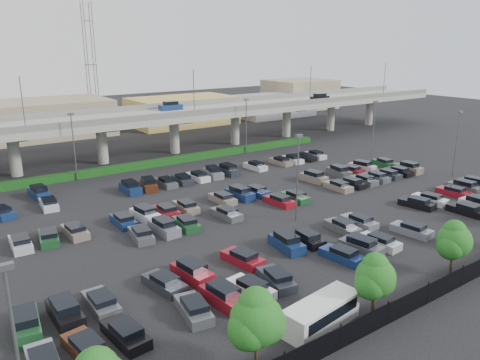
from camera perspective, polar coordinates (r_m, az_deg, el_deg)
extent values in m
plane|color=black|center=(61.79, 1.86, -2.72)|extent=(280.00, 280.00, 0.00)
cube|color=gray|center=(87.02, -11.04, 7.50)|extent=(150.00, 13.00, 1.10)
cube|color=slate|center=(81.28, -9.22, 7.73)|extent=(150.00, 0.50, 1.00)
cube|color=slate|center=(92.56, -12.72, 8.57)|extent=(150.00, 0.50, 1.00)
cylinder|color=gray|center=(81.16, -25.79, 2.73)|extent=(1.80, 1.80, 6.70)
cube|color=slate|center=(80.57, -26.07, 4.91)|extent=(2.60, 9.75, 0.50)
cylinder|color=gray|center=(84.45, -16.46, 4.17)|extent=(1.80, 1.80, 6.70)
cube|color=slate|center=(83.88, -16.63, 6.28)|extent=(2.60, 9.75, 0.50)
cylinder|color=gray|center=(89.82, -8.00, 5.38)|extent=(1.80, 1.80, 6.70)
cube|color=slate|center=(89.29, -8.08, 7.37)|extent=(2.60, 9.75, 0.50)
cylinder|color=gray|center=(96.94, -0.62, 6.34)|extent=(1.80, 1.80, 6.70)
cube|color=slate|center=(96.44, -0.62, 8.18)|extent=(2.60, 9.75, 0.50)
cylinder|color=gray|center=(105.44, 5.69, 7.07)|extent=(1.80, 1.80, 6.70)
cube|color=slate|center=(104.98, 5.74, 8.77)|extent=(2.60, 9.75, 0.50)
cylinder|color=gray|center=(115.02, 11.02, 7.62)|extent=(1.80, 1.80, 6.70)
cube|color=slate|center=(114.60, 11.10, 9.18)|extent=(2.60, 9.75, 0.50)
cylinder|color=gray|center=(125.44, 15.50, 8.04)|extent=(1.80, 1.80, 6.70)
cube|color=slate|center=(125.05, 15.61, 9.46)|extent=(2.60, 9.75, 0.50)
cube|color=navy|center=(92.13, -8.45, 8.77)|extent=(4.40, 1.82, 1.05)
cube|color=black|center=(92.03, -8.47, 9.28)|extent=(2.60, 1.60, 0.65)
cube|color=black|center=(107.33, 9.70, 9.77)|extent=(4.40, 1.82, 1.05)
cube|color=black|center=(107.25, 9.72, 10.20)|extent=(2.60, 1.60, 0.65)
cylinder|color=#4F5055|center=(74.04, -24.97, 8.35)|extent=(0.14, 0.14, 8.00)
cylinder|color=#4F5055|center=(83.78, -5.65, 10.52)|extent=(0.14, 0.14, 8.00)
cylinder|color=#4F5055|center=(100.61, 8.58, 11.38)|extent=(0.14, 0.14, 8.00)
cylinder|color=#4F5055|center=(118.46, 17.18, 11.57)|extent=(0.14, 0.14, 8.00)
cube|color=#123C11|center=(82.11, -8.74, 2.32)|extent=(66.00, 1.60, 1.10)
cube|color=black|center=(44.34, 24.75, -11.03)|extent=(70.00, 0.06, 1.80)
cylinder|color=black|center=(34.14, 12.12, -18.19)|extent=(0.10, 0.10, 2.00)
cylinder|color=black|center=(37.49, 17.52, -15.23)|extent=(0.10, 0.10, 2.00)
cylinder|color=black|center=(41.17, 21.87, -12.68)|extent=(0.10, 0.10, 2.00)
cylinder|color=black|center=(45.10, 25.42, -10.50)|extent=(0.10, 0.10, 2.00)
cylinder|color=#332316|center=(31.63, 1.98, -20.73)|extent=(0.26, 0.26, 2.18)
sphere|color=#154F15|center=(30.10, 2.03, -16.67)|extent=(3.39, 3.39, 3.39)
sphere|color=#154F15|center=(30.91, 3.11, -17.06)|extent=(2.67, 2.67, 2.67)
sphere|color=#154F15|center=(29.91, 1.05, -17.73)|extent=(2.67, 2.67, 2.67)
sphere|color=#154F15|center=(29.69, 1.97, -14.98)|extent=(2.30, 2.30, 2.30)
cylinder|color=#332316|center=(38.17, 15.89, -14.51)|extent=(0.26, 0.26, 1.96)
sphere|color=#154F15|center=(37.02, 16.18, -11.33)|extent=(3.04, 3.04, 3.04)
sphere|color=#154F15|center=(37.83, 16.68, -11.67)|extent=(2.39, 2.39, 2.39)
sphere|color=#154F15|center=(36.71, 15.64, -12.11)|extent=(2.39, 2.39, 2.39)
sphere|color=#154F15|center=(36.73, 16.18, -10.04)|extent=(2.06, 2.06, 2.06)
cylinder|color=#332316|center=(46.59, 24.31, -9.52)|extent=(0.26, 0.26, 1.97)
sphere|color=#154F15|center=(45.65, 24.67, -6.78)|extent=(3.07, 3.07, 3.07)
sphere|color=#154F15|center=(46.48, 24.93, -7.14)|extent=(2.41, 2.41, 2.41)
sphere|color=#154F15|center=(45.25, 24.31, -7.39)|extent=(2.41, 2.41, 2.41)
sphere|color=#154F15|center=(45.42, 24.69, -5.71)|extent=(2.08, 2.08, 2.08)
cube|color=silver|center=(36.23, 9.88, -15.92)|extent=(6.79, 2.99, 1.92)
cube|color=black|center=(35.99, 9.92, -15.31)|extent=(5.89, 2.93, 0.87)
cube|color=silver|center=(35.68, 9.97, -14.47)|extent=(6.89, 3.09, 0.23)
cube|color=black|center=(33.96, -22.84, -19.36)|extent=(1.75, 2.40, 0.50)
cube|color=#4A2413|center=(34.94, -18.18, -18.99)|extent=(2.39, 4.60, 0.82)
cube|color=black|center=(34.43, -18.17, -18.30)|extent=(1.89, 2.49, 0.50)
cube|color=black|center=(35.61, -13.77, -17.86)|extent=(2.27, 4.57, 0.82)
cube|color=black|center=(35.11, -13.71, -17.17)|extent=(1.83, 2.45, 0.50)
cube|color=#4B4D51|center=(37.52, -5.69, -15.50)|extent=(2.53, 4.64, 0.82)
cube|color=black|center=(37.04, -5.56, -14.81)|extent=(1.96, 2.53, 0.50)
cube|color=maroon|center=(38.67, -2.05, -14.17)|extent=(2.22, 4.55, 1.05)
cube|color=black|center=(38.27, -2.06, -13.12)|extent=(1.83, 2.74, 0.65)
cube|color=white|center=(40.10, 1.32, -13.17)|extent=(2.39, 4.60, 0.82)
cube|color=black|center=(39.65, 1.50, -12.49)|extent=(1.89, 2.49, 0.50)
cube|color=#262931|center=(41.60, 4.43, -12.05)|extent=(2.62, 4.67, 0.82)
cube|color=black|center=(41.17, 4.63, -11.38)|extent=(2.01, 2.56, 0.50)
cube|color=navy|center=(46.79, 12.33, -9.03)|extent=(2.33, 4.58, 0.82)
cube|color=black|center=(46.41, 12.56, -8.41)|extent=(1.86, 2.47, 0.50)
cube|color=#4B4D51|center=(48.67, 14.55, -8.02)|extent=(2.43, 4.61, 1.05)
cube|color=black|center=(48.34, 14.62, -7.13)|extent=(1.96, 2.80, 0.65)
cube|color=silver|center=(50.71, 16.58, -7.31)|extent=(2.16, 4.53, 0.82)
cube|color=black|center=(50.36, 16.81, -6.72)|extent=(1.78, 2.42, 0.50)
cube|color=slate|center=(54.89, 20.17, -5.81)|extent=(2.30, 4.57, 0.82)
cube|color=black|center=(54.57, 20.41, -5.25)|extent=(1.85, 2.46, 0.50)
cube|color=black|center=(63.87, 25.85, -3.38)|extent=(1.88, 4.42, 0.82)
cube|color=black|center=(63.59, 26.08, -2.89)|extent=(1.63, 2.32, 0.50)
cube|color=silver|center=(66.17, 27.04, -2.78)|extent=(1.89, 4.43, 1.05)
cube|color=black|center=(65.94, 27.13, -2.10)|extent=(1.64, 2.62, 0.65)
cube|color=#1C4F27|center=(38.58, -24.60, -15.89)|extent=(2.37, 4.60, 1.05)
cube|color=black|center=(38.17, -24.75, -14.84)|extent=(1.92, 2.78, 0.65)
cube|color=black|center=(39.00, -20.53, -15.03)|extent=(1.85, 4.41, 1.05)
cube|color=black|center=(38.59, -20.65, -13.99)|extent=(1.62, 2.61, 0.65)
cube|color=#4B4D51|center=(39.65, -16.58, -14.28)|extent=(1.83, 4.40, 0.82)
cube|color=black|center=(39.18, -16.55, -13.61)|extent=(1.60, 2.30, 0.50)
cube|color=#262931|center=(41.38, -9.23, -12.40)|extent=(2.50, 4.63, 0.82)
cube|color=black|center=(40.92, -9.14, -11.74)|extent=(1.95, 2.53, 0.50)
cube|color=maroon|center=(42.43, -5.85, -11.32)|extent=(2.32, 4.58, 1.05)
cube|color=black|center=(42.05, -5.88, -10.33)|extent=(1.89, 2.77, 0.65)
cube|color=maroon|center=(45.11, 0.32, -9.62)|extent=(2.50, 4.63, 0.82)
cube|color=black|center=(44.69, 0.47, -8.99)|extent=(1.95, 2.53, 0.50)
cube|color=navy|center=(48.18, 5.69, -7.80)|extent=(2.35, 4.59, 1.05)
cube|color=black|center=(47.85, 5.71, -6.90)|extent=(1.91, 2.78, 0.65)
cube|color=black|center=(49.94, 8.09, -7.13)|extent=(2.25, 4.56, 0.82)
cube|color=black|center=(49.56, 8.27, -6.53)|extent=(1.82, 2.45, 0.50)
cube|color=#4B4D51|center=(53.62, 12.40, -5.68)|extent=(2.16, 4.53, 0.82)
cube|color=black|center=(53.27, 12.60, -5.11)|extent=(1.78, 2.42, 0.50)
cube|color=slate|center=(55.58, 14.32, -5.01)|extent=(1.93, 4.44, 0.82)
cube|color=black|center=(55.24, 14.53, -4.46)|extent=(1.66, 2.34, 0.50)
cube|color=black|center=(63.99, 20.77, -2.75)|extent=(2.53, 4.64, 0.82)
cube|color=black|center=(63.69, 20.97, -2.26)|extent=(1.96, 2.54, 0.50)
cube|color=white|center=(66.21, 22.12, -2.27)|extent=(2.29, 4.57, 0.82)
cube|color=black|center=(65.92, 22.32, -1.79)|extent=(1.84, 2.46, 0.50)
cube|color=maroon|center=(70.76, 24.55, -1.40)|extent=(2.11, 4.51, 0.82)
cube|color=black|center=(70.50, 24.75, -0.95)|extent=(1.75, 2.40, 0.50)
cube|color=#4B4D51|center=(73.06, 25.66, -0.92)|extent=(2.00, 4.47, 1.05)
cube|color=black|center=(72.84, 25.74, -0.30)|extent=(1.71, 2.67, 0.65)
cube|color=#262931|center=(75.41, 26.69, -0.55)|extent=(2.26, 4.56, 1.05)
cube|color=black|center=(75.20, 26.77, 0.05)|extent=(1.86, 2.75, 0.65)
cube|color=#4B4D51|center=(51.48, -11.97, -6.60)|extent=(2.41, 4.61, 0.82)
cube|color=black|center=(51.07, -11.92, -6.02)|extent=(1.90, 2.50, 0.50)
cube|color=slate|center=(52.47, -9.22, -5.86)|extent=(2.03, 4.48, 1.05)
cube|color=black|center=(52.17, -9.26, -5.03)|extent=(1.72, 2.67, 0.65)
cube|color=#1C4F27|center=(53.67, -6.58, -5.37)|extent=(2.29, 4.57, 0.82)
cube|color=black|center=(53.28, -6.50, -4.81)|extent=(1.85, 2.46, 0.50)
cube|color=#4B4D51|center=(56.31, -1.67, -4.20)|extent=(2.09, 4.50, 0.82)
cube|color=black|center=(55.94, -1.57, -3.66)|extent=(1.74, 2.39, 0.50)
cube|color=maroon|center=(61.00, 4.79, -2.62)|extent=(2.13, 4.52, 0.82)
cube|color=black|center=(60.66, 4.92, -2.10)|extent=(1.76, 2.41, 0.50)
cube|color=#1C4F27|center=(62.73, 6.71, -2.14)|extent=(1.91, 4.44, 0.82)
cube|color=black|center=(62.39, 6.85, -1.63)|extent=(1.65, 2.33, 0.50)
cube|color=gray|center=(68.31, 11.87, -0.84)|extent=(1.95, 4.45, 0.82)
cube|color=black|center=(68.00, 12.03, -0.37)|extent=(1.67, 2.35, 0.50)
cube|color=black|center=(70.28, 13.41, -0.45)|extent=(1.94, 4.45, 0.82)
cube|color=black|center=(69.98, 13.56, 0.01)|extent=(1.66, 2.34, 0.50)
cube|color=#4B4D51|center=(72.31, 14.85, -0.08)|extent=(2.07, 4.50, 0.82)
cube|color=black|center=(72.02, 15.01, 0.36)|extent=(1.73, 2.39, 0.50)
cube|color=#4B4D51|center=(74.39, 16.22, 0.27)|extent=(1.97, 4.46, 0.82)
cube|color=black|center=(74.10, 16.38, 0.70)|extent=(1.68, 2.35, 0.50)
cube|color=#262931|center=(76.50, 17.51, 0.59)|extent=(1.84, 4.41, 0.82)
cube|color=black|center=(76.23, 17.67, 1.02)|extent=(1.61, 2.31, 0.50)
cube|color=black|center=(78.66, 18.73, 0.90)|extent=(1.97, 4.46, 0.82)
cube|color=black|center=(78.39, 18.89, 1.32)|extent=(1.68, 2.35, 0.50)
cube|color=gray|center=(80.82, 19.90, 1.28)|extent=(2.06, 4.50, 1.05)
cube|color=black|center=(80.63, 19.96, 1.84)|extent=(1.75, 2.69, 0.65)
cube|color=silver|center=(53.24, -25.17, -7.08)|extent=(2.02, 4.48, 0.82)
cube|color=black|center=(52.83, -25.21, -6.52)|extent=(1.71, 2.37, 0.50)
cube|color=#1C4F27|center=(53.68, -22.29, -6.54)|extent=(2.52, 4.64, 0.82)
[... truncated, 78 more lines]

